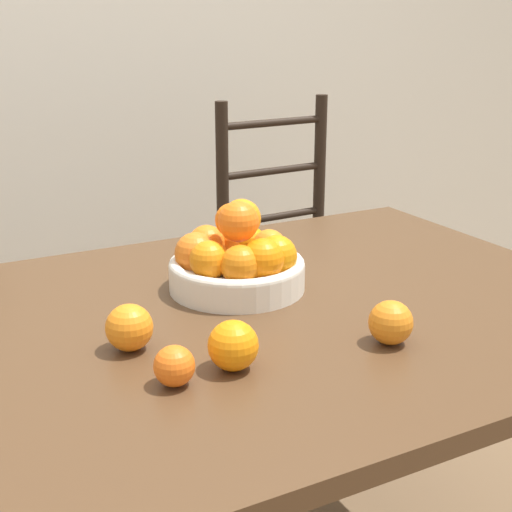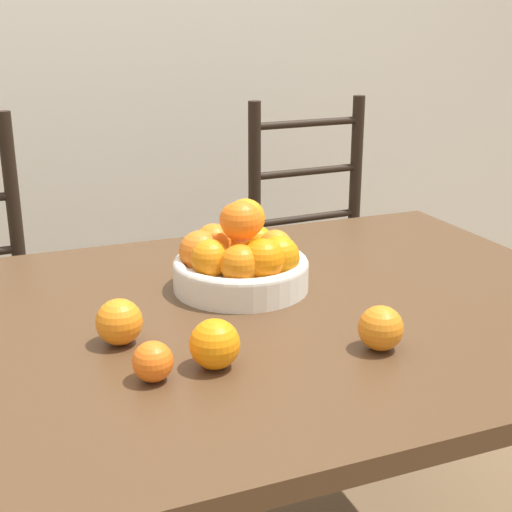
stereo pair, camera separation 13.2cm
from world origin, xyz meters
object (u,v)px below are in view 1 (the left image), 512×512
Objects in this scene: orange_loose_1 at (233,346)px; chair_right at (295,270)px; fruit_bowl at (237,259)px; orange_loose_2 at (174,366)px; orange_loose_0 at (129,328)px; orange_loose_3 at (391,323)px.

orange_loose_1 is 0.08× the size of chair_right.
fruit_bowl is 0.40m from orange_loose_2.
orange_loose_0 is 1.26× the size of orange_loose_2.
orange_loose_0 is at bearing 155.26° from orange_loose_3.
orange_loose_2 is (-0.10, -0.01, -0.01)m from orange_loose_1.
orange_loose_1 is 0.27m from orange_loose_3.
fruit_bowl is at bearing 62.50° from orange_loose_1.
chair_right is at bearing 51.09° from orange_loose_2.
fruit_bowl reaches higher than orange_loose_1.
orange_loose_1 is at bearing 3.16° from orange_loose_2.
orange_loose_2 is 1.32m from chair_right.
orange_loose_0 is 0.18m from orange_loose_1.
orange_loose_2 is at bearing -129.72° from fruit_bowl.
chair_right is (0.44, 1.04, -0.31)m from orange_loose_3.
orange_loose_3 reaches higher than orange_loose_2.
orange_loose_2 is at bearing 174.77° from orange_loose_3.
orange_loose_3 is (0.11, -0.34, -0.03)m from fruit_bowl.
fruit_bowl is 0.26× the size of chair_right.
orange_loose_3 is at bearing -8.26° from orange_loose_1.
orange_loose_0 is 0.42m from orange_loose_3.
orange_loose_2 is (-0.25, -0.31, -0.03)m from fruit_bowl.
orange_loose_0 is 0.08× the size of chair_right.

